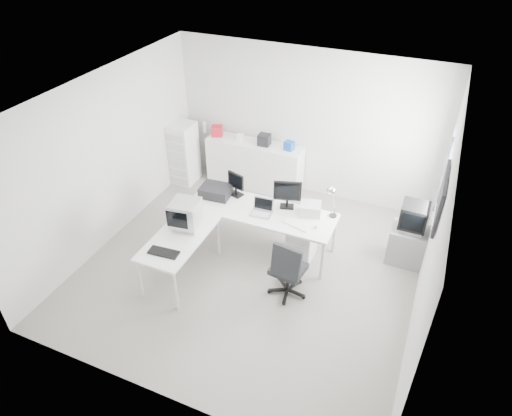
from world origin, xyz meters
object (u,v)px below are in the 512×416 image
at_px(crt_tv, 414,218).
at_px(laser_printer, 310,209).
at_px(lcd_monitor_large, 287,195).
at_px(filing_cabinet, 184,153).
at_px(drawer_pedestal, 302,241).
at_px(laptop, 261,209).
at_px(lcd_monitor_small, 236,185).
at_px(crt_monitor, 186,215).
at_px(office_chair, 289,266).
at_px(side_desk, 181,256).
at_px(inkjet_printer, 216,191).
at_px(sideboard, 255,165).
at_px(main_desk, 261,229).
at_px(tv_cabinet, 407,245).

bearing_deg(crt_tv, laser_printer, -165.54).
relative_size(lcd_monitor_large, filing_cabinet, 0.37).
height_order(drawer_pedestal, laptop, laptop).
height_order(lcd_monitor_small, lcd_monitor_large, lcd_monitor_large).
distance_m(laptop, filing_cabinet, 2.73).
bearing_deg(drawer_pedestal, lcd_monitor_small, 170.91).
distance_m(crt_monitor, office_chair, 1.69).
xyz_separation_m(lcd_monitor_small, crt_tv, (2.82, 0.36, -0.11)).
distance_m(lcd_monitor_small, laptop, 0.70).
height_order(side_desk, inkjet_printer, inkjet_printer).
xyz_separation_m(laptop, sideboard, (-0.91, 1.84, -0.37)).
bearing_deg(lcd_monitor_large, crt_tv, -6.19).
xyz_separation_m(main_desk, office_chair, (0.77, -0.81, 0.13)).
relative_size(inkjet_printer, laptop, 1.63).
height_order(laser_printer, filing_cabinet, filing_cabinet).
bearing_deg(lcd_monitor_small, side_desk, -85.09).
xyz_separation_m(side_desk, office_chair, (1.62, 0.29, 0.13)).
relative_size(side_desk, inkjet_printer, 2.86).
relative_size(lcd_monitor_large, laser_printer, 1.42).
bearing_deg(crt_tv, main_desk, -164.91).
relative_size(main_desk, tv_cabinet, 3.89).
bearing_deg(main_desk, lcd_monitor_large, 35.54).
xyz_separation_m(tv_cabinet, filing_cabinet, (-4.50, 0.76, 0.31)).
bearing_deg(filing_cabinet, crt_tv, -9.57).
relative_size(lcd_monitor_large, sideboard, 0.24).
xyz_separation_m(drawer_pedestal, lcd_monitor_large, (-0.35, 0.20, 0.68)).
relative_size(inkjet_printer, filing_cabinet, 0.39).
bearing_deg(filing_cabinet, laser_printer, -21.08).
bearing_deg(sideboard, tv_cabinet, -19.86).
bearing_deg(inkjet_printer, lcd_monitor_small, 22.10).
bearing_deg(tv_cabinet, main_desk, -164.91).
relative_size(main_desk, sideboard, 1.26).
bearing_deg(crt_tv, office_chair, -136.33).
bearing_deg(sideboard, crt_tv, -19.86).
bearing_deg(laser_printer, main_desk, -177.66).
height_order(office_chair, sideboard, office_chair).
height_order(laser_printer, office_chair, office_chair).
bearing_deg(laptop, crt_monitor, -144.11).
xyz_separation_m(lcd_monitor_large, tv_cabinet, (1.92, 0.36, -0.67)).
relative_size(lcd_monitor_small, laser_printer, 1.24).
relative_size(office_chair, tv_cabinet, 1.65).
bearing_deg(lcd_monitor_small, filing_cabinet, 163.80).
xyz_separation_m(lcd_monitor_large, sideboard, (-1.21, 1.49, -0.50)).
bearing_deg(laser_printer, filing_cabinet, 144.92).
height_order(main_desk, drawer_pedestal, main_desk).
xyz_separation_m(lcd_monitor_large, crt_monitor, (-1.20, -1.10, -0.00)).
relative_size(lcd_monitor_large, crt_tv, 0.92).
height_order(drawer_pedestal, tv_cabinet, tv_cabinet).
distance_m(main_desk, tv_cabinet, 2.35).
height_order(inkjet_printer, laptop, laptop).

